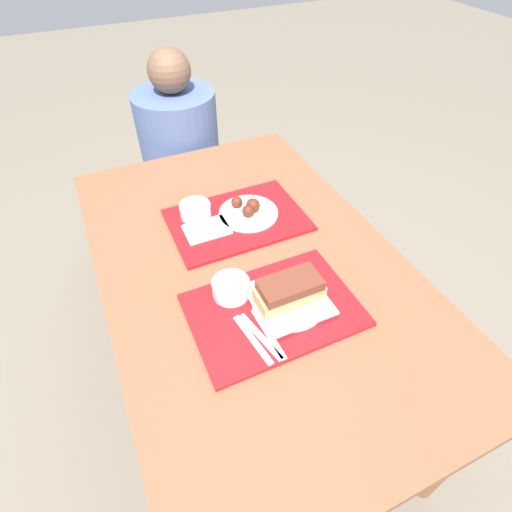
% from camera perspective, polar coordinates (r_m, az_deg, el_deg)
% --- Properties ---
extents(ground_plane, '(12.00, 12.00, 0.00)m').
position_cam_1_polar(ground_plane, '(1.84, -0.51, -17.39)').
color(ground_plane, '#706656').
extents(picnic_table, '(0.90, 1.44, 0.75)m').
position_cam_1_polar(picnic_table, '(1.31, -0.69, -3.80)').
color(picnic_table, brown).
rests_on(picnic_table, ground_plane).
extents(picnic_bench_far, '(0.85, 0.28, 0.44)m').
position_cam_1_polar(picnic_bench_far, '(2.18, -10.84, 8.26)').
color(picnic_bench_far, brown).
rests_on(picnic_bench_far, ground_plane).
extents(tray_near, '(0.46, 0.32, 0.01)m').
position_cam_1_polar(tray_near, '(1.11, 2.53, -7.70)').
color(tray_near, '#B21419').
rests_on(tray_near, picnic_table).
extents(tray_far, '(0.46, 0.32, 0.01)m').
position_cam_1_polar(tray_far, '(1.38, -2.70, 5.18)').
color(tray_far, '#B21419').
rests_on(tray_far, picnic_table).
extents(bowl_coleslaw_near, '(0.11, 0.11, 0.05)m').
position_cam_1_polar(bowl_coleslaw_near, '(1.12, -3.60, -4.47)').
color(bowl_coleslaw_near, white).
rests_on(bowl_coleslaw_near, tray_near).
extents(brisket_sandwich_plate, '(0.21, 0.21, 0.08)m').
position_cam_1_polar(brisket_sandwich_plate, '(1.09, 4.76, -5.43)').
color(brisket_sandwich_plate, white).
rests_on(brisket_sandwich_plate, tray_near).
extents(plastic_fork_near, '(0.05, 0.17, 0.00)m').
position_cam_1_polar(plastic_fork_near, '(1.04, 0.65, -11.43)').
color(plastic_fork_near, white).
rests_on(plastic_fork_near, tray_near).
extents(plastic_knife_near, '(0.02, 0.17, 0.00)m').
position_cam_1_polar(plastic_knife_near, '(1.05, 1.76, -11.01)').
color(plastic_knife_near, white).
rests_on(plastic_knife_near, tray_near).
extents(plastic_spoon_near, '(0.04, 0.17, 0.00)m').
position_cam_1_polar(plastic_spoon_near, '(1.04, -0.47, -11.84)').
color(plastic_spoon_near, white).
rests_on(plastic_spoon_near, tray_near).
extents(bowl_coleslaw_far, '(0.11, 0.11, 0.05)m').
position_cam_1_polar(bowl_coleslaw_far, '(1.39, -8.66, 6.54)').
color(bowl_coleslaw_far, white).
rests_on(bowl_coleslaw_far, tray_far).
extents(wings_plate_far, '(0.21, 0.21, 0.06)m').
position_cam_1_polar(wings_plate_far, '(1.39, -1.15, 6.58)').
color(wings_plate_far, white).
rests_on(wings_plate_far, tray_far).
extents(napkin_far, '(0.15, 0.10, 0.01)m').
position_cam_1_polar(napkin_far, '(1.34, -7.04, 3.78)').
color(napkin_far, white).
rests_on(napkin_far, tray_far).
extents(person_seated_across, '(0.37, 0.37, 0.66)m').
position_cam_1_polar(person_seated_across, '(2.01, -10.97, 16.34)').
color(person_seated_across, '#4C6093').
rests_on(person_seated_across, picnic_bench_far).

